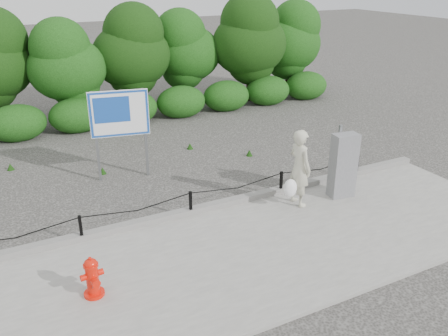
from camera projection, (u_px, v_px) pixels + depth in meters
name	position (u px, v px, depth m)	size (l,w,h in m)	color
ground	(191.00, 218.00, 11.09)	(90.00, 90.00, 0.00)	#2D2B28
sidewalk	(231.00, 259.00, 9.44)	(14.00, 4.00, 0.08)	gray
curb	(190.00, 211.00, 11.07)	(14.00, 0.22, 0.14)	slate
chain_barrier	(191.00, 200.00, 10.91)	(10.06, 0.06, 0.60)	black
treeline	(111.00, 54.00, 17.78)	(20.20, 3.53, 4.39)	black
fire_hydrant	(92.00, 278.00, 8.20)	(0.41, 0.43, 0.77)	red
pedestrian	(299.00, 169.00, 11.22)	(0.76, 0.71, 1.89)	beige
utility_cabinet	(343.00, 166.00, 11.67)	(0.66, 0.48, 1.80)	gray
advertising_sign	(119.00, 118.00, 12.49)	(1.53, 0.40, 2.48)	slate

